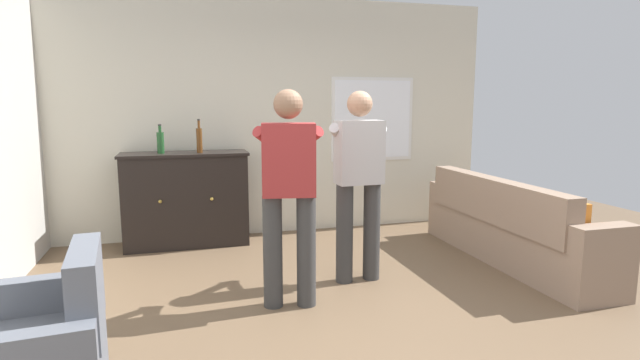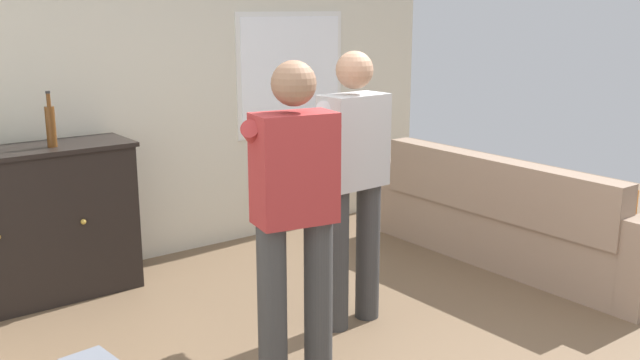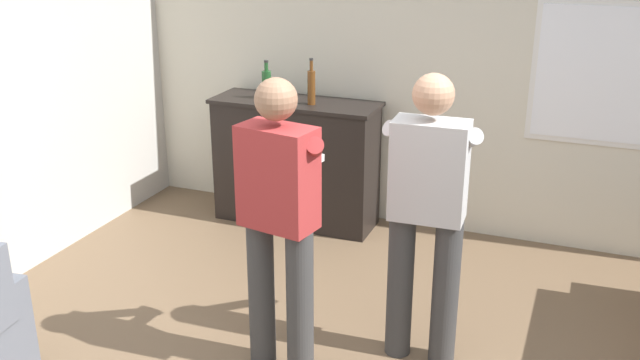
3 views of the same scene
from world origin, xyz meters
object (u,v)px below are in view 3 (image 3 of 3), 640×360
at_px(sideboard_cabinet, 296,162).
at_px(person_standing_left, 280,215).
at_px(bottle_liquor_amber, 311,86).
at_px(person_standing_right, 427,208).
at_px(bottle_wine_green, 267,84).

distance_m(sideboard_cabinet, person_standing_left, 2.12).
xyz_separation_m(bottle_liquor_amber, person_standing_right, (1.29, -1.49, -0.25)).
distance_m(bottle_liquor_amber, person_standing_right, 1.99).
relative_size(bottle_liquor_amber, person_standing_left, 0.22).
bearing_deg(sideboard_cabinet, bottle_wine_green, -175.62).
bearing_deg(person_standing_left, person_standing_right, 29.17).
xyz_separation_m(bottle_wine_green, person_standing_right, (1.70, -1.53, -0.22)).
xyz_separation_m(sideboard_cabinet, person_standing_right, (1.46, -1.55, 0.42)).
relative_size(bottle_wine_green, person_standing_right, 0.19).
xyz_separation_m(sideboard_cabinet, bottle_liquor_amber, (0.16, -0.06, 0.66)).
height_order(bottle_liquor_amber, person_standing_left, person_standing_left).
bearing_deg(person_standing_left, bottle_liquor_amber, 107.32).
bearing_deg(bottle_liquor_amber, person_standing_right, -49.11).
height_order(person_standing_left, person_standing_right, same).
bearing_deg(person_standing_left, bottle_wine_green, 117.28).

